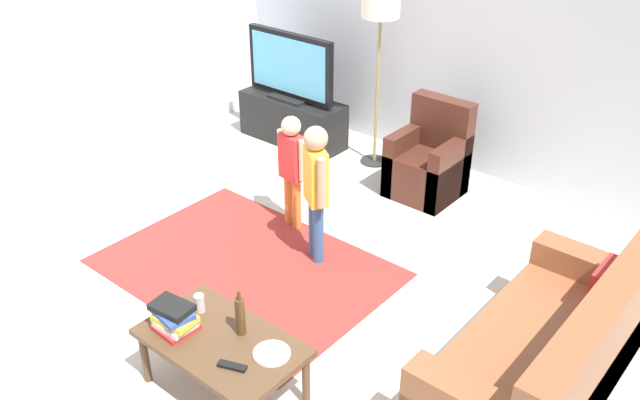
{
  "coord_description": "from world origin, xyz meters",
  "views": [
    {
      "loc": [
        2.81,
        -2.76,
        3.14
      ],
      "look_at": [
        0.0,
        0.6,
        0.65
      ],
      "focal_mm": 38.17,
      "sensor_mm": 36.0,
      "label": 1
    }
  ],
  "objects": [
    {
      "name": "bottle",
      "position": [
        0.42,
        -0.64,
        0.55
      ],
      "size": [
        0.06,
        0.06,
        0.31
      ],
      "color": "#4C3319",
      "rests_on": "coffee_table"
    },
    {
      "name": "tv_stand",
      "position": [
        -1.81,
        2.3,
        0.24
      ],
      "size": [
        1.2,
        0.44,
        0.5
      ],
      "color": "black",
      "rests_on": "ground"
    },
    {
      "name": "book_stack",
      "position": [
        0.09,
        -0.87,
        0.51
      ],
      "size": [
        0.3,
        0.23,
        0.18
      ],
      "color": "red",
      "rests_on": "coffee_table"
    },
    {
      "name": "soda_can",
      "position": [
        0.07,
        -0.66,
        0.48
      ],
      "size": [
        0.07,
        0.07,
        0.12
      ],
      "primitive_type": "cylinder",
      "color": "silver",
      "rests_on": "coffee_table"
    },
    {
      "name": "armchair",
      "position": [
        -0.05,
        2.26,
        0.3
      ],
      "size": [
        0.6,
        0.6,
        0.9
      ],
      "color": "#472319",
      "rests_on": "ground"
    },
    {
      "name": "plate",
      "position": [
        0.69,
        -0.66,
        0.43
      ],
      "size": [
        0.22,
        0.22,
        0.02
      ],
      "color": "white",
      "rests_on": "coffee_table"
    },
    {
      "name": "area_rug",
      "position": [
        -0.49,
        0.26,
        0.0
      ],
      "size": [
        2.2,
        1.6,
        0.01
      ],
      "primitive_type": "cube",
      "color": "#9E2D28",
      "rests_on": "ground"
    },
    {
      "name": "child_center",
      "position": [
        -0.16,
        0.74,
        0.69
      ],
      "size": [
        0.33,
        0.25,
        1.15
      ],
      "color": "#33598C",
      "rests_on": "ground"
    },
    {
      "name": "tv",
      "position": [
        -1.81,
        2.28,
        0.85
      ],
      "size": [
        1.1,
        0.28,
        0.71
      ],
      "color": "black",
      "rests_on": "tv_stand"
    },
    {
      "name": "ground",
      "position": [
        0.0,
        0.0,
        0.0
      ],
      "size": [
        7.8,
        7.8,
        0.0
      ],
      "primitive_type": "plane",
      "color": "beige"
    },
    {
      "name": "couch",
      "position": [
        1.91,
        0.47,
        0.29
      ],
      "size": [
        0.8,
        1.8,
        0.86
      ],
      "color": "brown",
      "rests_on": "ground"
    },
    {
      "name": "floor_lamp",
      "position": [
        -0.82,
        2.45,
        1.54
      ],
      "size": [
        0.36,
        0.36,
        1.78
      ],
      "color": "#262626",
      "rests_on": "ground"
    },
    {
      "name": "child_near_tv",
      "position": [
        -0.64,
        0.99,
        0.61
      ],
      "size": [
        0.34,
        0.16,
        1.02
      ],
      "color": "orange",
      "rests_on": "ground"
    },
    {
      "name": "tv_remote",
      "position": [
        0.59,
        -0.88,
        0.43
      ],
      "size": [
        0.18,
        0.11,
        0.02
      ],
      "primitive_type": "cube",
      "rotation": [
        0.0,
        0.0,
        0.39
      ],
      "color": "black",
      "rests_on": "coffee_table"
    },
    {
      "name": "wall_left",
      "position": [
        -3.0,
        0.0,
        1.35
      ],
      "size": [
        0.12,
        6.0,
        2.7
      ],
      "primitive_type": "cube",
      "color": "silver",
      "rests_on": "ground"
    },
    {
      "name": "wall_back",
      "position": [
        0.0,
        3.0,
        1.35
      ],
      "size": [
        6.0,
        0.12,
        2.7
      ],
      "primitive_type": "cube",
      "color": "silver",
      "rests_on": "ground"
    },
    {
      "name": "coffee_table",
      "position": [
        0.37,
        -0.76,
        0.37
      ],
      "size": [
        1.0,
        0.6,
        0.42
      ],
      "color": "#513823",
      "rests_on": "ground"
    }
  ]
}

